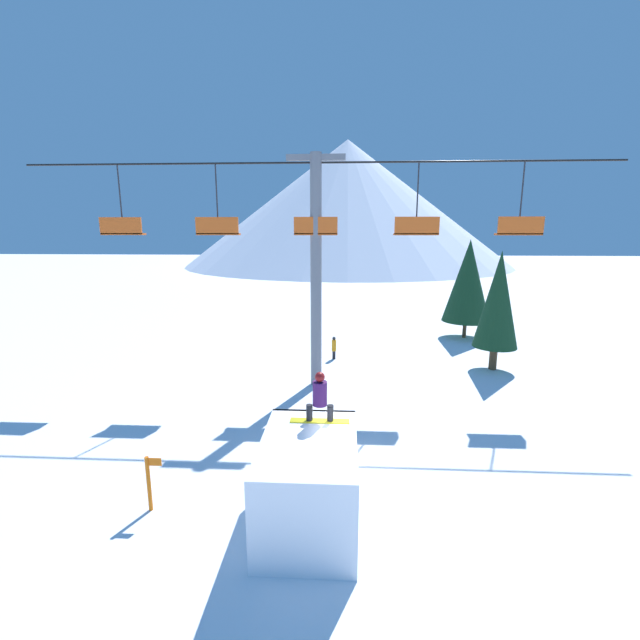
{
  "coord_description": "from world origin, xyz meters",
  "views": [
    {
      "loc": [
        -0.54,
        -9.56,
        6.76
      ],
      "look_at": [
        -1.29,
        3.98,
        3.9
      ],
      "focal_mm": 24.0,
      "sensor_mm": 36.0,
      "label": 1
    }
  ],
  "objects_px": {
    "snowboarder": "(320,397)",
    "trail_marker": "(149,482)",
    "snow_ramp": "(309,482)",
    "distant_skier": "(334,347)",
    "pine_tree_near": "(498,300)"
  },
  "relations": [
    {
      "from": "snowboarder",
      "to": "trail_marker",
      "type": "distance_m",
      "value": 4.62
    },
    {
      "from": "snow_ramp",
      "to": "trail_marker",
      "type": "distance_m",
      "value": 3.93
    },
    {
      "from": "snowboarder",
      "to": "trail_marker",
      "type": "xyz_separation_m",
      "value": [
        -4.12,
        -0.74,
        -1.97
      ]
    },
    {
      "from": "snow_ramp",
      "to": "distant_skier",
      "type": "relative_size",
      "value": 2.74
    },
    {
      "from": "pine_tree_near",
      "to": "trail_marker",
      "type": "xyz_separation_m",
      "value": [
        -12.1,
        -11.6,
        -2.7
      ]
    },
    {
      "from": "snow_ramp",
      "to": "pine_tree_near",
      "type": "bearing_deg",
      "value": 55.37
    },
    {
      "from": "distant_skier",
      "to": "pine_tree_near",
      "type": "bearing_deg",
      "value": -9.18
    },
    {
      "from": "trail_marker",
      "to": "distant_skier",
      "type": "relative_size",
      "value": 1.16
    },
    {
      "from": "distant_skier",
      "to": "snowboarder",
      "type": "bearing_deg",
      "value": -90.38
    },
    {
      "from": "pine_tree_near",
      "to": "distant_skier",
      "type": "xyz_separation_m",
      "value": [
        -7.9,
        1.28,
        -2.8
      ]
    },
    {
      "from": "snow_ramp",
      "to": "snowboarder",
      "type": "xyz_separation_m",
      "value": [
        0.2,
        0.99,
        1.69
      ]
    },
    {
      "from": "snowboarder",
      "to": "distant_skier",
      "type": "height_order",
      "value": "snowboarder"
    },
    {
      "from": "trail_marker",
      "to": "distant_skier",
      "type": "distance_m",
      "value": 13.54
    },
    {
      "from": "snow_ramp",
      "to": "distant_skier",
      "type": "bearing_deg",
      "value": 88.77
    },
    {
      "from": "snowboarder",
      "to": "trail_marker",
      "type": "bearing_deg",
      "value": -169.76
    }
  ]
}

